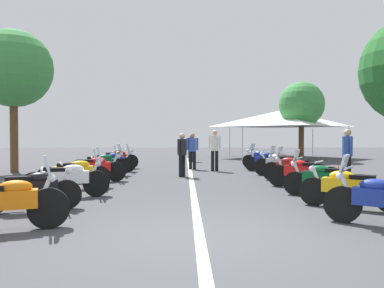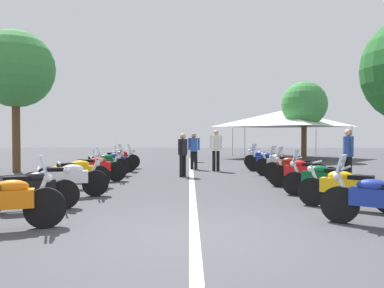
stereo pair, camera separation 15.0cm
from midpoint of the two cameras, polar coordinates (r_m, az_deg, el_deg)
ground_plane at (r=6.01m, az=1.12°, el=-13.70°), size 80.00×80.00×0.00m
lane_centre_stripe at (r=12.66m, az=0.32°, el=-5.69°), size 25.61×0.16×0.01m
motorcycle_left_row_0 at (r=6.89m, az=-26.13°, el=-7.83°), size 0.90×1.97×1.23m
motorcycle_left_row_1 at (r=8.42m, az=-22.75°, el=-6.31°), size 0.94×1.92×0.99m
motorcycle_left_row_2 at (r=9.96m, az=-17.97°, el=-4.96°), size 0.81×2.09×1.22m
motorcycle_left_row_3 at (r=11.43m, az=-16.85°, el=-4.13°), size 0.86×2.03×1.22m
motorcycle_left_row_4 at (r=12.92m, az=-14.22°, el=-3.48°), size 0.83×2.14×1.22m
motorcycle_left_row_5 at (r=14.49m, az=-13.09°, el=-2.94°), size 1.01×2.04×1.23m
motorcycle_left_row_6 at (r=16.12m, az=-11.65°, el=-2.54°), size 0.81×2.09×1.20m
motorcycle_left_row_7 at (r=17.68m, az=-10.82°, el=-2.20°), size 0.69×2.02×1.01m
motorcycle_right_row_0 at (r=7.18m, az=27.25°, el=-7.53°), size 1.29×1.79×1.22m
motorcycle_right_row_1 at (r=8.62m, az=22.93°, el=-6.12°), size 1.34×1.85×0.99m
motorcycle_right_row_2 at (r=10.04m, az=19.74°, el=-5.00°), size 1.17×1.97×1.20m
motorcycle_right_row_3 at (r=11.52m, az=16.71°, el=-4.09°), size 1.18×1.92×1.22m
motorcycle_right_row_4 at (r=12.99m, az=15.40°, el=-3.49°), size 1.23×1.94×1.21m
motorcycle_right_row_5 at (r=14.54m, az=13.50°, el=-2.97°), size 1.19×1.81×1.01m
motorcycle_right_row_6 at (r=16.18m, az=11.82°, el=-2.53°), size 1.35×1.84×1.20m
motorcycle_right_row_7 at (r=17.75m, az=10.98°, el=-2.22°), size 1.27×1.71×0.99m
traffic_cone_0 at (r=13.04m, az=21.57°, el=-4.30°), size 0.36×0.36×0.61m
bystander_0 at (r=21.90m, az=0.33°, el=-0.26°), size 0.37×0.43×1.59m
bystander_1 at (r=17.06m, az=0.54°, el=-0.63°), size 0.32×0.53×1.64m
bystander_2 at (r=16.26m, az=3.89°, el=-0.44°), size 0.32×0.52×1.77m
bystander_3 at (r=14.08m, az=-1.09°, el=-1.11°), size 0.45×0.34×1.62m
bystander_4 at (r=13.17m, az=22.74°, el=-1.03°), size 0.53×0.32×1.75m
roadside_tree_0 at (r=17.62m, az=-24.79°, el=10.15°), size 3.20×3.20×5.91m
roadside_tree_2 at (r=23.90m, az=16.70°, el=5.69°), size 2.73×2.73×4.76m
event_tent at (r=26.05m, az=13.96°, el=3.75°), size 6.97×6.97×3.20m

